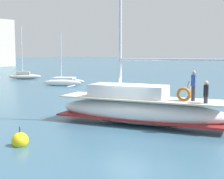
% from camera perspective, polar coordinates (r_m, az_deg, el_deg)
% --- Properties ---
extents(ground_plane, '(400.00, 400.00, 0.00)m').
position_cam_1_polar(ground_plane, '(18.56, 3.18, -6.02)').
color(ground_plane, '#38607A').
extents(main_sailboat, '(4.75, 9.89, 14.14)m').
position_cam_1_polar(main_sailboat, '(18.59, 4.60, -3.13)').
color(main_sailboat, silver).
rests_on(main_sailboat, ground).
extents(moored_sloop_far, '(4.12, 4.13, 7.77)m').
position_cam_1_polar(moored_sloop_far, '(50.93, -14.66, 2.33)').
color(moored_sloop_far, '#B7B2A8').
rests_on(moored_sloop_far, ground).
extents(moored_catamaran, '(4.22, 5.07, 6.23)m').
position_cam_1_polar(moored_catamaran, '(40.68, -8.18, 1.49)').
color(moored_catamaran, white).
rests_on(moored_catamaran, ground).
extents(mooring_buoy, '(0.73, 0.73, 0.97)m').
position_cam_1_polar(mooring_buoy, '(14.99, -15.41, -8.40)').
color(mooring_buoy, yellow).
rests_on(mooring_buoy, ground).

